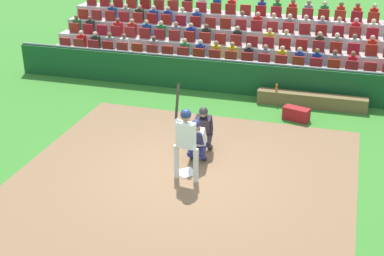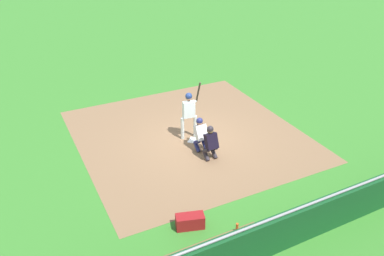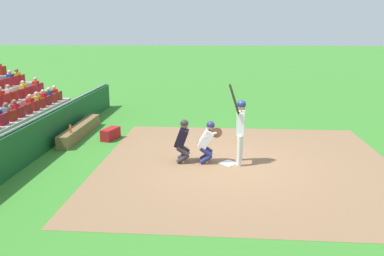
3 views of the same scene
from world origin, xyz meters
name	(u,v)px [view 1 (image 1 of 3)]	position (x,y,z in m)	size (l,w,h in m)	color
ground_plane	(187,173)	(0.00, 0.00, 0.00)	(160.00, 160.00, 0.00)	#367929
infield_dirt_patch	(181,183)	(0.00, 0.50, 0.00)	(8.26, 8.45, 0.01)	#826043
home_plate_marker	(187,173)	(0.00, 0.00, 0.02)	(0.44, 0.44, 0.02)	white
batter_at_plate	(186,136)	(-0.07, 0.31, 1.18)	(0.66, 0.52, 2.36)	silver
catcher_crouching	(196,138)	(-0.08, -0.62, 0.71)	(0.46, 0.71, 1.26)	navy
home_plate_umpire	(204,127)	(-0.08, -1.35, 0.71)	(0.47, 0.46, 1.30)	#2D262D
dugout_wall	(235,78)	(0.00, -5.88, 0.57)	(16.35, 0.24, 1.19)	#144A22
dugout_bench	(311,100)	(-2.64, -5.33, 0.22)	(3.51, 0.40, 0.44)	brown
water_bottle_on_bench	(277,88)	(-1.50, -5.24, 0.57)	(0.07, 0.07, 0.26)	#D65620
equipment_duffel_bag	(296,114)	(-2.28, -4.11, 0.20)	(0.79, 0.36, 0.40)	maroon
bleacher_stand	(256,43)	(-0.01, -10.01, 0.66)	(16.52, 3.62, 2.33)	#A79B97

